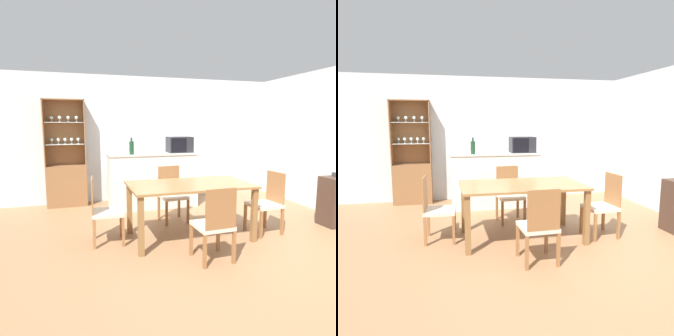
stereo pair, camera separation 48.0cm
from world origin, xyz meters
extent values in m
plane|color=#936B47|center=(0.00, 0.00, 0.00)|extent=(18.00, 18.00, 0.00)
cube|color=silver|center=(0.00, 2.63, 1.27)|extent=(6.80, 0.06, 2.55)
cube|color=silver|center=(-0.29, 1.92, 0.50)|extent=(1.66, 0.57, 1.01)
cube|color=beige|center=(-0.29, 1.92, 1.02)|extent=(1.69, 0.60, 0.03)
cube|color=brown|center=(-1.87, 2.44, 0.40)|extent=(0.75, 0.32, 0.79)
cube|color=brown|center=(-1.87, 2.59, 1.42)|extent=(0.75, 0.02, 1.25)
cube|color=brown|center=(-2.24, 2.44, 1.42)|extent=(0.02, 0.32, 1.25)
cube|color=brown|center=(-1.51, 2.44, 1.42)|extent=(0.02, 0.32, 1.25)
cube|color=brown|center=(-1.87, 2.44, 2.03)|extent=(0.75, 0.32, 0.02)
cube|color=silver|center=(-1.87, 2.44, 1.20)|extent=(0.70, 0.28, 0.01)
cube|color=silver|center=(-1.87, 2.44, 1.62)|extent=(0.70, 0.28, 0.01)
cylinder|color=silver|center=(-2.11, 2.47, 1.21)|extent=(0.04, 0.04, 0.01)
cylinder|color=silver|center=(-2.11, 2.47, 1.24)|extent=(0.01, 0.01, 0.06)
sphere|color=silver|center=(-2.11, 2.47, 1.29)|extent=(0.06, 0.06, 0.06)
cylinder|color=silver|center=(-2.10, 2.47, 1.62)|extent=(0.04, 0.04, 0.01)
cylinder|color=silver|center=(-2.10, 2.47, 1.65)|extent=(0.01, 0.01, 0.06)
sphere|color=silver|center=(-2.10, 2.47, 1.71)|extent=(0.06, 0.06, 0.06)
cylinder|color=silver|center=(-1.99, 2.44, 1.21)|extent=(0.04, 0.04, 0.01)
cylinder|color=silver|center=(-1.99, 2.44, 1.24)|extent=(0.01, 0.01, 0.06)
sphere|color=silver|center=(-1.99, 2.44, 1.29)|extent=(0.06, 0.06, 0.06)
cylinder|color=silver|center=(-1.95, 2.40, 1.62)|extent=(0.04, 0.04, 0.01)
cylinder|color=silver|center=(-1.95, 2.40, 1.65)|extent=(0.01, 0.01, 0.06)
sphere|color=silver|center=(-1.95, 2.40, 1.71)|extent=(0.06, 0.06, 0.06)
cylinder|color=silver|center=(-1.87, 2.46, 1.21)|extent=(0.04, 0.04, 0.01)
cylinder|color=silver|center=(-1.87, 2.46, 1.24)|extent=(0.01, 0.01, 0.06)
sphere|color=silver|center=(-1.87, 2.46, 1.29)|extent=(0.06, 0.06, 0.06)
cylinder|color=silver|center=(-1.80, 2.44, 1.62)|extent=(0.04, 0.04, 0.01)
cylinder|color=silver|center=(-1.80, 2.44, 1.65)|extent=(0.01, 0.01, 0.06)
sphere|color=silver|center=(-1.80, 2.44, 1.71)|extent=(0.06, 0.06, 0.06)
cylinder|color=silver|center=(-1.75, 2.47, 1.21)|extent=(0.04, 0.04, 0.01)
cylinder|color=silver|center=(-1.75, 2.47, 1.24)|extent=(0.01, 0.01, 0.06)
sphere|color=silver|center=(-1.75, 2.47, 1.29)|extent=(0.06, 0.06, 0.06)
cylinder|color=silver|center=(-1.65, 2.44, 1.62)|extent=(0.04, 0.04, 0.01)
cylinder|color=silver|center=(-1.65, 2.44, 1.65)|extent=(0.01, 0.01, 0.06)
sphere|color=silver|center=(-1.65, 2.44, 1.71)|extent=(0.06, 0.06, 0.06)
cylinder|color=silver|center=(-1.63, 2.44, 1.21)|extent=(0.04, 0.04, 0.01)
cylinder|color=silver|center=(-1.63, 2.44, 1.24)|extent=(0.01, 0.01, 0.06)
sphere|color=silver|center=(-1.63, 2.44, 1.29)|extent=(0.06, 0.06, 0.06)
cube|color=olive|center=(-0.20, 0.19, 0.75)|extent=(1.67, 0.93, 0.03)
cube|color=olive|center=(-0.97, -0.22, 0.37)|extent=(0.07, 0.07, 0.74)
cube|color=olive|center=(0.58, -0.22, 0.37)|extent=(0.07, 0.07, 0.74)
cube|color=olive|center=(-0.97, 0.59, 0.37)|extent=(0.07, 0.07, 0.74)
cube|color=olive|center=(0.58, 0.59, 0.37)|extent=(0.07, 0.07, 0.74)
cube|color=beige|center=(-0.20, -0.55, 0.41)|extent=(0.42, 0.42, 0.05)
cube|color=#936038|center=(-0.19, -0.74, 0.66)|extent=(0.37, 0.03, 0.45)
cube|color=#936038|center=(-0.39, -0.38, 0.20)|extent=(0.04, 0.04, 0.39)
cube|color=#936038|center=(-0.02, -0.36, 0.20)|extent=(0.04, 0.04, 0.39)
cube|color=#936038|center=(-0.37, -0.74, 0.20)|extent=(0.04, 0.04, 0.39)
cube|color=#936038|center=(-0.01, -0.73, 0.20)|extent=(0.04, 0.04, 0.39)
cube|color=beige|center=(-1.30, 0.33, 0.41)|extent=(0.43, 0.43, 0.05)
cube|color=#936038|center=(-1.50, 0.34, 0.66)|extent=(0.04, 0.37, 0.45)
cube|color=#936038|center=(-1.11, 0.50, 0.20)|extent=(0.04, 0.04, 0.39)
cube|color=#936038|center=(-1.13, 0.13, 0.20)|extent=(0.04, 0.04, 0.39)
cube|color=#936038|center=(-1.47, 0.52, 0.20)|extent=(0.04, 0.04, 0.39)
cube|color=#936038|center=(-1.50, 0.16, 0.20)|extent=(0.04, 0.04, 0.39)
cube|color=beige|center=(-0.20, 0.93, 0.41)|extent=(0.43, 0.43, 0.05)
cube|color=#936038|center=(-0.21, 1.12, 0.66)|extent=(0.37, 0.04, 0.45)
cube|color=#936038|center=(0.00, 0.76, 0.20)|extent=(0.04, 0.04, 0.39)
cube|color=#936038|center=(-0.37, 0.73, 0.20)|extent=(0.04, 0.04, 0.39)
cube|color=#936038|center=(-0.03, 1.12, 0.20)|extent=(0.04, 0.04, 0.39)
cube|color=#936038|center=(-0.39, 1.10, 0.20)|extent=(0.04, 0.04, 0.39)
cube|color=beige|center=(0.91, 0.05, 0.41)|extent=(0.43, 0.43, 0.05)
cube|color=#936038|center=(1.10, 0.06, 0.66)|extent=(0.05, 0.37, 0.45)
cube|color=#936038|center=(0.74, -0.15, 0.20)|extent=(0.04, 0.04, 0.39)
cube|color=#936038|center=(0.71, 0.22, 0.20)|extent=(0.04, 0.04, 0.39)
cube|color=#936038|center=(1.11, -0.12, 0.20)|extent=(0.04, 0.04, 0.39)
cube|color=#936038|center=(1.08, 0.24, 0.20)|extent=(0.04, 0.04, 0.39)
cube|color=#232328|center=(0.24, 1.88, 1.19)|extent=(0.47, 0.33, 0.30)
cube|color=black|center=(0.18, 1.72, 1.19)|extent=(0.30, 0.01, 0.26)
cylinder|color=#193D23|center=(-0.72, 1.72, 1.16)|extent=(0.08, 0.08, 0.24)
cylinder|color=#193D23|center=(-0.72, 1.72, 1.31)|extent=(0.03, 0.03, 0.07)
camera|label=1|loc=(-1.66, -3.59, 1.57)|focal=32.00mm
camera|label=2|loc=(-1.19, -3.71, 1.57)|focal=32.00mm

